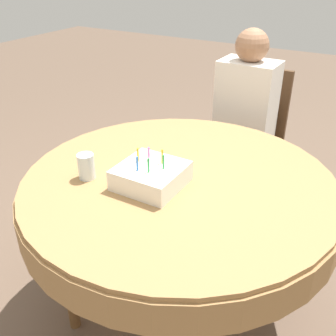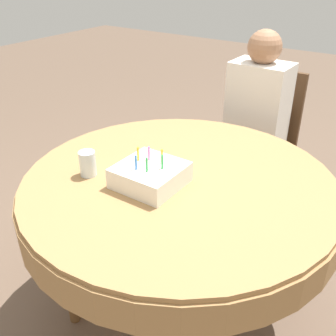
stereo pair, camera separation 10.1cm
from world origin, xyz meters
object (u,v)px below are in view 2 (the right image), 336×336
(chair, at_px, (259,140))
(person, at_px, (256,113))
(drinking_glass, at_px, (88,163))
(birthday_cake, at_px, (150,175))

(chair, xyz_separation_m, person, (-0.00, -0.10, 0.21))
(person, xyz_separation_m, drinking_glass, (-0.25, -1.13, 0.09))
(person, relative_size, birthday_cake, 4.84)
(birthday_cake, bearing_deg, person, 90.16)
(chair, bearing_deg, birthday_cake, -88.83)
(person, height_order, drinking_glass, person)
(person, bearing_deg, birthday_cake, -88.71)
(chair, xyz_separation_m, drinking_glass, (-0.26, -1.24, 0.30))
(chair, distance_m, birthday_cake, 1.19)
(birthday_cake, height_order, drinking_glass, birthday_cake)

